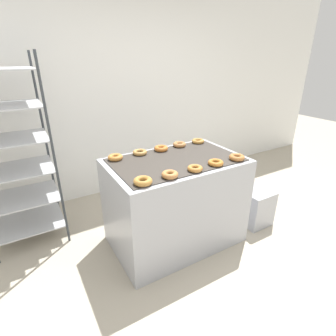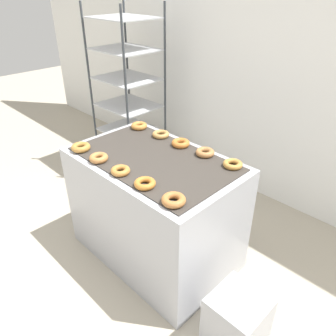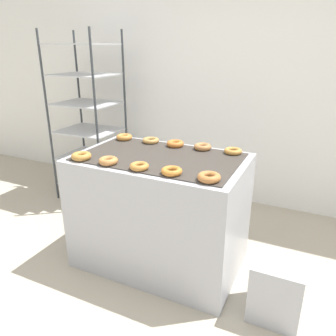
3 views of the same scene
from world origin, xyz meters
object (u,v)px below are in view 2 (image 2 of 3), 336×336
Objects in this scene: fryer_machine at (155,209)px; glaze_bin at (236,323)px; donut_far_rightmost at (233,164)px; donut_far_right at (205,152)px; donut_far_left at (161,134)px; donut_near_right at (145,183)px; donut_near_rightmost at (174,200)px; donut_far_center at (180,143)px; baking_rack_cart at (128,92)px; donut_near_left at (99,158)px; donut_near_center at (120,170)px; donut_near_leftmost at (81,147)px; donut_far_leftmost at (139,126)px.

glaze_bin is (0.97, -0.21, -0.25)m from fryer_machine.
donut_far_right is at bearing -179.79° from donut_far_rightmost.
donut_far_rightmost is (0.48, 0.31, 0.48)m from fryer_machine.
donut_far_left is 1.02× the size of donut_far_right.
donut_far_right is (-0.73, 0.52, 0.74)m from glaze_bin.
donut_near_right is 0.60m from donut_far_right.
donut_near_rightmost is 0.60m from donut_far_rightmost.
donut_far_center is (0.23, -0.01, 0.00)m from donut_far_left.
baking_rack_cart is at bearing 161.53° from donut_far_right.
donut_near_rightmost is at bearing -31.72° from baking_rack_cart.
donut_far_rightmost is (0.74, 0.61, -0.00)m from donut_near_left.
donut_near_center is at bearing -40.60° from baking_rack_cart.
donut_near_left reaches higher than donut_far_left.
donut_near_leftmost is (-1.46, -0.09, 0.74)m from glaze_bin.
baking_rack_cart reaches higher than donut_far_center.
fryer_machine is at bearing -31.98° from baking_rack_cart.
donut_near_right reaches higher than donut_far_left.
donut_near_left is at bearing -175.54° from glaze_bin.
donut_far_center is at bearing 0.38° from donut_far_leftmost.
donut_near_left is at bearing -91.46° from donut_far_left.
donut_near_leftmost and donut_near_rightmost have the same top height.
donut_near_rightmost is (0.26, -0.00, 0.00)m from donut_near_right.
donut_near_leftmost is at bearing -179.09° from donut_near_right.
donut_near_rightmost reaches higher than donut_far_rightmost.
donut_far_right is (0.24, 0.31, 0.49)m from fryer_machine.
fryer_machine is 3.09× the size of glaze_bin.
donut_near_rightmost is (0.74, 0.01, 0.00)m from donut_near_left.
donut_near_center reaches higher than glaze_bin.
donut_near_left is at bearing -67.59° from donut_far_leftmost.
donut_far_leftmost is at bearing 149.95° from fryer_machine.
baking_rack_cart is 1.40m from donut_near_leftmost.
donut_far_leftmost reaches higher than donut_far_left.
fryer_machine is 0.62m from donut_far_left.
glaze_bin is 2.86× the size of donut_near_rightmost.
donut_near_center is 0.60m from donut_far_center.
donut_far_left is 0.72m from donut_far_rightmost.
donut_near_leftmost reaches higher than donut_near_right.
donut_near_center is (-0.00, -0.30, 0.49)m from fryer_machine.
donut_near_left is at bearing -129.47° from fryer_machine.
donut_near_rightmost is 1.02× the size of donut_far_center.
glaze_bin is 2.94× the size of donut_far_left.
donut_far_center is at bearing 112.30° from donut_near_right.
donut_far_right is 1.02× the size of donut_far_rightmost.
donut_near_rightmost is at bearing -89.29° from donut_far_rightmost.
donut_far_rightmost is at bearing 90.71° from donut_near_rightmost.
donut_far_rightmost is at bearing 39.76° from donut_near_left.
donut_far_leftmost is 0.73m from donut_far_right.
donut_near_left is 0.93× the size of donut_near_rightmost.
donut_near_right is 0.99× the size of donut_far_right.
donut_near_left reaches higher than donut_near_center.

